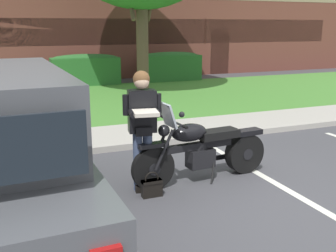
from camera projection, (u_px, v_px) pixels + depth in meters
The scene contains 12 objects.
ground_plane at pixel (259, 201), 5.33m from camera, with size 140.00×140.00×0.00m, color #424247.
curb_strip at pixel (175, 140), 7.96m from camera, with size 60.00×0.20×0.12m, color #ADA89E.
concrete_walk at pixel (160, 131), 8.73m from camera, with size 60.00×1.50×0.08m, color #ADA89E.
grass_lawn at pixel (114, 100), 12.42m from camera, with size 60.00×6.69×0.06m, color #478433.
stall_stripe_0 at pixel (90, 224), 4.71m from camera, with size 0.12×4.40×0.01m, color silver.
stall_stripe_1 at pixel (286, 189), 5.72m from camera, with size 0.12×4.40×0.01m, color silver.
motorcycle at pixel (206, 149), 5.98m from camera, with size 2.24×0.82×1.26m.
rider_person at pixel (142, 122), 5.46m from camera, with size 0.53×0.62×1.70m.
handbag at pixel (152, 187), 5.45m from camera, with size 0.28×0.13×0.36m.
hedge_left at pixel (85, 69), 15.34m from camera, with size 2.58×0.90×1.24m.
hedge_center_left at pixel (170, 66), 16.61m from camera, with size 2.51×0.90×1.24m.
brick_building at pixel (88, 32), 20.92m from camera, with size 27.62×8.87×3.90m.
Camera 1 is at (-2.96, -4.12, 2.29)m, focal length 42.47 mm.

